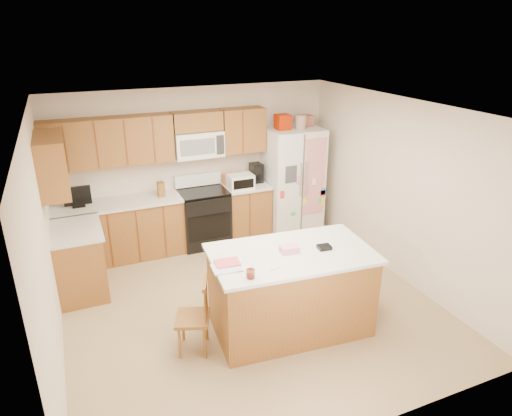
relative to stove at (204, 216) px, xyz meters
name	(u,v)px	position (x,y,z in m)	size (l,w,h in m)	color
ground	(249,303)	(0.00, -1.94, -0.47)	(4.50, 4.50, 0.00)	#9E7750
room_shell	(248,200)	(0.00, -1.94, 0.97)	(4.60, 4.60, 2.52)	beige
cabinetry	(142,203)	(-0.98, -0.15, 0.44)	(3.36, 1.56, 2.15)	brown
stove	(204,216)	(0.00, 0.00, 0.00)	(0.76, 0.65, 1.13)	black
refrigerator	(292,179)	(1.57, -0.06, 0.45)	(0.90, 0.79, 2.04)	white
island	(290,290)	(0.26, -2.59, 0.03)	(1.91, 1.22, 1.09)	brown
windsor_chair_left	(195,317)	(-0.88, -2.54, -0.06)	(0.47, 0.48, 0.88)	brown
windsor_chair_back	(274,269)	(0.36, -1.94, -0.05)	(0.50, 0.49, 0.91)	brown
windsor_chair_right	(356,278)	(1.19, -2.57, -0.03)	(0.45, 0.46, 0.94)	brown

